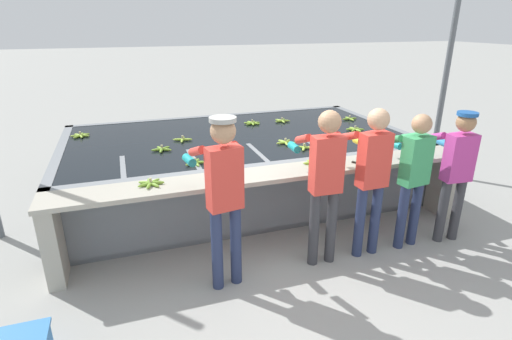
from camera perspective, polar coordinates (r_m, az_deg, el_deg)
ground_plane at (r=4.71m, az=4.11°, el=-11.37°), size 80.00×80.00×0.00m
wash_tank at (r=6.10m, az=-2.50°, el=0.94°), size 4.99×2.83×0.90m
work_ledge at (r=4.59m, az=3.23°, el=-3.08°), size 4.99×0.45×0.90m
worker_0 at (r=3.70m, az=-4.69°, el=-2.45°), size 0.48×0.74×1.71m
worker_1 at (r=4.13m, az=9.79°, el=-0.64°), size 0.43×0.72×1.69m
worker_2 at (r=4.41m, az=16.10°, el=0.03°), size 0.41×0.72×1.67m
worker_3 at (r=4.76m, az=21.43°, el=0.01°), size 0.46×0.73×1.57m
worker_4 at (r=5.09m, az=26.62°, el=0.60°), size 0.44×0.72×1.56m
banana_bunch_floating_0 at (r=5.54m, az=4.23°, el=3.99°), size 0.27×0.28×0.08m
banana_bunch_floating_1 at (r=6.77m, az=3.73°, el=7.05°), size 0.28×0.27×0.08m
banana_bunch_floating_2 at (r=7.08m, az=13.23°, el=7.16°), size 0.28×0.28×0.08m
banana_bunch_floating_3 at (r=5.37m, az=-13.29°, el=2.92°), size 0.27×0.28×0.08m
banana_bunch_floating_4 at (r=6.59m, az=-0.54°, el=6.73°), size 0.28×0.28×0.08m
banana_bunch_floating_5 at (r=5.75m, az=-10.44°, el=4.32°), size 0.28×0.28×0.08m
banana_bunch_floating_6 at (r=5.34m, az=6.88°, el=3.24°), size 0.26×0.26×0.08m
banana_bunch_floating_7 at (r=6.41m, az=-23.80°, el=4.55°), size 0.27×0.28×0.08m
banana_bunch_floating_8 at (r=4.78m, az=-8.68°, el=1.08°), size 0.28×0.27×0.08m
banana_bunch_floating_9 at (r=6.39m, az=13.98°, el=5.67°), size 0.27×0.28×0.08m
banana_bunch_ledge_0 at (r=4.36m, az=-3.78°, el=-0.60°), size 0.27×0.28×0.08m
banana_bunch_ledge_1 at (r=4.26m, az=-14.81°, el=-1.84°), size 0.28×0.28×0.08m
banana_bunch_ledge_2 at (r=4.74m, az=8.43°, el=0.95°), size 0.28×0.28×0.08m
knife_0 at (r=4.86m, az=14.84°, el=0.85°), size 0.22×0.30×0.02m
support_post_right at (r=7.20m, az=25.41°, el=11.54°), size 0.09×0.09×3.20m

